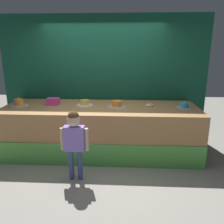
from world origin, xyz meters
The scene contains 10 objects.
ground_plane centered at (0.00, 0.00, 0.00)m, with size 12.00×12.00×0.00m, color gray.
stage_platform centered at (0.00, 0.61, 0.46)m, with size 3.71×1.24×0.93m.
curtain_backdrop centered at (0.00, 1.32, 1.34)m, with size 4.36×0.08×2.67m, color #144C38.
child_figure centered at (-0.29, -0.42, 0.72)m, with size 0.43×0.20×1.12m.
pink_box centered at (-0.94, 0.73, 0.99)m, with size 0.23×0.18×0.13m, color #E23CA1.
donut centered at (0.94, 0.70, 0.94)m, with size 0.14×0.14×0.04m, color beige.
cake_far_left centered at (-1.57, 0.59, 0.98)m, with size 0.35×0.35×0.18m.
cake_center_left centered at (-0.31, 0.71, 0.97)m, with size 0.32×0.32×0.10m.
cake_center_right centered at (0.31, 0.61, 0.98)m, with size 0.35×0.35×0.12m.
cake_far_right centered at (1.57, 0.61, 0.97)m, with size 0.27×0.27×0.15m.
Camera 1 is at (0.46, -3.61, 2.02)m, focal length 36.83 mm.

